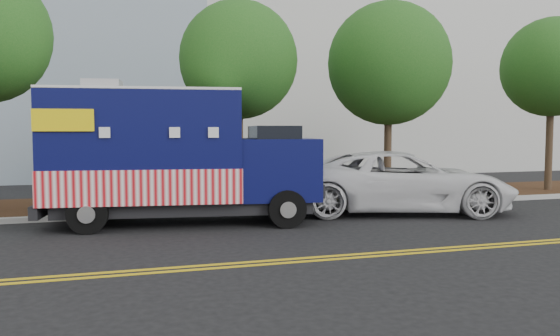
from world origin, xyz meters
name	(u,v)px	position (x,y,z in m)	size (l,w,h in m)	color
ground	(211,223)	(0.00, 0.00, 0.00)	(120.00, 120.00, 0.00)	black
curb	(202,212)	(0.00, 1.40, 0.07)	(120.00, 0.18, 0.15)	#9E9E99
mulch_strip	(192,203)	(0.00, 3.50, 0.07)	(120.00, 4.00, 0.15)	black
centerline_near	(253,262)	(0.00, -4.45, 0.01)	(120.00, 0.10, 0.01)	gold
centerline_far	(256,265)	(0.00, -4.70, 0.01)	(120.00, 0.10, 0.01)	gold
tree_b	(239,60)	(1.41, 2.82, 4.56)	(3.68, 3.68, 6.42)	#38281C
tree_c	(389,64)	(6.73, 3.02, 4.67)	(4.21, 4.21, 6.78)	#38281C
tree_d	(552,67)	(13.37, 2.73, 4.73)	(3.69, 3.69, 6.59)	#38281C
food_truck	(170,159)	(-1.01, 0.21, 1.65)	(7.18, 3.46, 3.64)	black
white_car	(401,182)	(5.62, 0.14, 0.90)	(2.97, 6.44, 1.79)	silver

